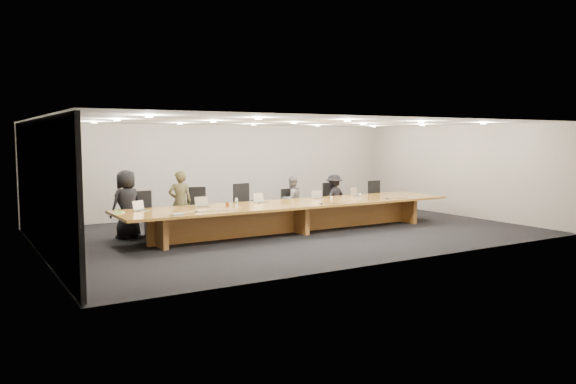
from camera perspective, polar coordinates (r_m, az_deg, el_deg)
name	(u,v)px	position (r m, az deg, el deg)	size (l,w,h in m)	color
ground	(294,232)	(14.40, 0.62, -4.06)	(12.00, 12.00, 0.00)	black
back_wall	(227,170)	(17.76, -6.19, 2.26)	(12.00, 0.02, 2.80)	#BCB7AB
left_wall_panel	(41,189)	(12.21, -23.79, 0.25)	(0.08, 7.84, 2.74)	black
conference_table	(294,212)	(14.33, 0.62, -2.01)	(9.00, 1.80, 0.75)	brown
chair_far_left	(145,214)	(13.99, -14.29, -2.17)	(0.58, 0.58, 1.14)	black
chair_left	(198,209)	(14.58, -9.11, -1.72)	(0.59, 0.59, 1.16)	black
chair_mid_left	(246,205)	(15.13, -4.24, -1.33)	(0.61, 0.61, 1.19)	black
chair_mid_right	(292,206)	(15.66, 0.36, -1.44)	(0.51, 0.51, 1.00)	black
chair_right	(333,201)	(16.65, 4.62, -0.89)	(0.56, 0.56, 1.09)	black
chair_far_right	(379,198)	(17.48, 9.21, -0.62)	(0.56, 0.56, 1.11)	black
person_a	(127,204)	(13.91, -16.07, -1.20)	(0.80, 0.52, 1.64)	black
person_b	(180,202)	(14.30, -10.90, -1.02)	(0.58, 0.38, 1.59)	#39361F
person_c	(292,200)	(15.66, 0.39, -0.81)	(0.65, 0.51, 1.34)	#5C5C5E
person_d	(334,197)	(16.48, 4.71, -0.52)	(0.87, 0.50, 1.34)	black
laptop_a	(141,206)	(13.10, -14.67, -1.36)	(0.30, 0.22, 0.24)	tan
laptop_b	(203,202)	(13.49, -8.64, -1.01)	(0.32, 0.24, 0.26)	tan
laptop_c	(262,198)	(14.24, -2.69, -0.60)	(0.33, 0.24, 0.26)	#C2B794
laptop_d	(318,195)	(15.20, 3.08, -0.27)	(0.30, 0.21, 0.23)	tan
laptop_e	(358,192)	(15.85, 7.14, 0.01)	(0.35, 0.25, 0.27)	#C5B196
water_bottle	(236,202)	(13.52, -5.27, -1.07)	(0.06, 0.06, 0.20)	silver
amber_mug	(227,204)	(13.57, -6.19, -1.26)	(0.08, 0.08, 0.11)	maroon
paper_cup_near	(332,198)	(15.18, 4.45, -0.58)	(0.06, 0.06, 0.08)	white
paper_cup_far	(360,195)	(15.89, 7.34, -0.31)	(0.08, 0.08, 0.09)	white
notepad	(119,213)	(12.84, -16.80, -2.05)	(0.24, 0.19, 0.01)	silver
lime_gadget	(119,212)	(12.86, -16.82, -1.95)	(0.17, 0.10, 0.03)	#5ED238
av_box	(178,214)	(12.20, -11.12, -2.25)	(0.22, 0.17, 0.03)	silver
mic_left	(197,212)	(12.64, -9.27, -1.97)	(0.11, 0.11, 0.03)	black
mic_center	(321,204)	(14.01, 3.42, -1.18)	(0.13, 0.13, 0.03)	black
mic_right	(387,198)	(15.38, 10.05, -0.65)	(0.13, 0.13, 0.03)	black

